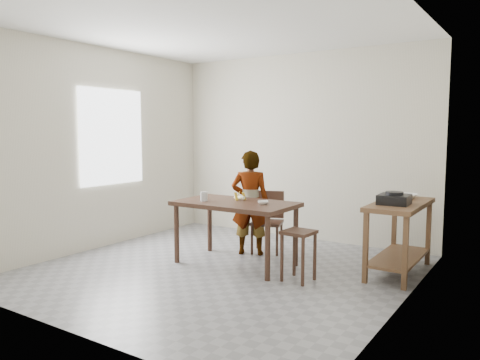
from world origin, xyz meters
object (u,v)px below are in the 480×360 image
Objects in this scene: dining_table at (235,233)px; dining_chair at (267,222)px; stool at (298,256)px; prep_counter at (399,238)px; child at (250,203)px.

dining_chair is (0.03, 0.69, 0.02)m from dining_table.
dining_table is 2.59× the size of stool.
prep_counter is at bearing 22.15° from dining_table.
dining_chair is 1.46× the size of stool.
dining_table is 1.05× the size of child.
dining_chair is at bearing 135.87° from stool.
child reaches higher than dining_table.
prep_counter is 2.22× the size of stool.
dining_chair reaches higher than stool.
dining_chair is at bearing -179.72° from prep_counter.
dining_table is at bearing 170.40° from stool.
stool is at bearing 123.24° from child.
stool is (-0.82, -0.85, -0.13)m from prep_counter.
stool is at bearing -62.67° from dining_chair.
prep_counter reaches higher than dining_chair.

